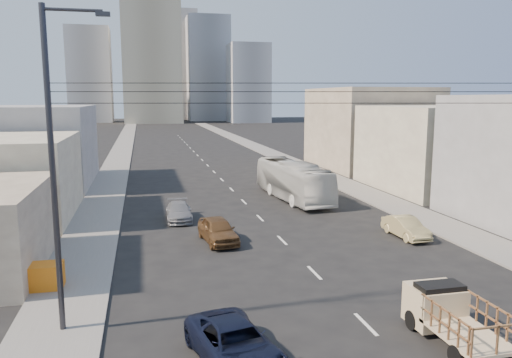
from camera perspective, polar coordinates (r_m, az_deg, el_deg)
name	(u,v)px	position (r m, az deg, el deg)	size (l,w,h in m)	color
ground	(390,349)	(19.24, 15.10, -18.24)	(420.00, 420.00, 0.00)	black
sidewalk_left	(121,151)	(85.49, -15.15, 3.06)	(3.50, 180.00, 0.12)	slate
sidewalk_right	(259,148)	(87.74, 0.39, 3.53)	(3.50, 180.00, 0.12)	slate
lane_dashes	(205,163)	(69.04, -5.87, 1.89)	(0.15, 104.00, 0.01)	silver
flatbed_pickup	(452,314)	(19.93, 21.53, -14.11)	(1.95, 4.41, 1.90)	#D0B68C
navy_pickup	(235,345)	(17.46, -2.39, -18.38)	(2.27, 4.93, 1.37)	black
city_bus	(293,180)	(43.71, 4.24, -0.16)	(2.79, 11.91, 3.32)	beige
sedan_brown	(218,230)	(30.87, -4.37, -5.84)	(1.80, 4.48, 1.52)	brown
sedan_tan	(406,227)	(33.25, 16.75, -5.31)	(1.38, 3.97, 1.31)	tan
sedan_grey	(179,211)	(36.71, -8.80, -3.69)	(1.78, 4.37, 1.27)	gray
streetlamp_left	(55,164)	(19.36, -21.96, 1.62)	(2.36, 0.25, 12.00)	#2D2D33
overhead_wires	(381,93)	(18.45, 14.08, 9.55)	(23.01, 5.02, 0.72)	black
crate_stack	(43,276)	(25.32, -23.20, -10.17)	(1.80, 1.20, 1.14)	orange
bldg_right_mid	(437,148)	(51.41, 19.97, 3.35)	(11.00, 14.00, 8.00)	#A79C86
bldg_right_far	(369,128)	(65.53, 12.80, 5.70)	(12.00, 16.00, 10.00)	gray
bldg_left_far	(29,146)	(55.33, -24.55, 3.45)	(12.00, 16.00, 8.00)	gray
high_rise_tower	(151,37)	(186.24, -11.92, 15.59)	(20.00, 20.00, 60.00)	tan
midrise_ne	(208,69)	(202.01, -5.51, 12.38)	(16.00, 16.00, 40.00)	gray
midrise_nw	(90,75)	(195.95, -18.42, 11.18)	(15.00, 15.00, 34.00)	gray
midrise_back	(175,66)	(215.85, -9.29, 12.63)	(18.00, 18.00, 44.00)	gray
midrise_east	(248,83)	(184.08, -0.89, 10.86)	(14.00, 14.00, 28.00)	gray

